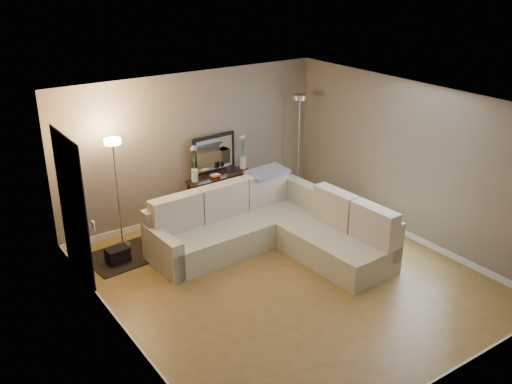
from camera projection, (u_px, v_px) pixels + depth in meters
floor at (287, 279)px, 8.36m from camera, size 5.00×5.50×0.01m
ceiling at (291, 104)px, 7.36m from camera, size 5.00×5.50×0.01m
wall_back at (193, 146)px, 9.96m from camera, size 5.00×0.02×2.60m
wall_front at (455, 284)px, 5.76m from camera, size 5.00×0.02×2.60m
wall_left at (116, 245)px, 6.55m from camera, size 0.02×5.50×2.60m
wall_right at (412, 162)px, 9.18m from camera, size 0.02×5.50×2.60m
baseboard_back at (196, 212)px, 10.42m from camera, size 5.00×0.03×0.10m
baseboard_front at (438, 381)px, 6.26m from camera, size 5.00×0.03×0.10m
baseboard_left at (127, 334)px, 7.04m from camera, size 0.03×5.50×0.10m
baseboard_right at (404, 232)px, 9.64m from camera, size 0.03×5.50×0.10m
doorway at (73, 210)px, 7.93m from camera, size 0.02×1.20×2.20m
switch_plate at (93, 226)px, 7.25m from camera, size 0.02×0.08×0.12m
sectional_sofa at (270, 227)px, 9.10m from camera, size 2.97×2.77×1.00m
throw_blanket at (268, 172)px, 9.65m from camera, size 0.76×0.49×0.10m
console_table at (216, 194)px, 10.23m from camera, size 1.26×0.43×0.76m
leaning_mirror at (214, 154)px, 10.12m from camera, size 0.88×0.11×0.69m
table_decor at (221, 174)px, 10.10m from camera, size 0.53×0.13×0.12m
flower_vase_left at (194, 166)px, 9.73m from camera, size 0.15×0.12×0.65m
flower_vase_right at (243, 154)px, 10.33m from camera, size 0.15×0.12×0.65m
floor_lamp_lit at (115, 172)px, 8.80m from camera, size 0.28×0.28×1.82m
floor_lamp_unlit at (299, 126)px, 10.66m from camera, size 0.32×0.32×2.03m
charcoal_rug at (127, 255)px, 8.98m from camera, size 1.25×0.98×0.02m
black_bag at (118, 255)px, 8.75m from camera, size 0.35×0.26×0.22m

